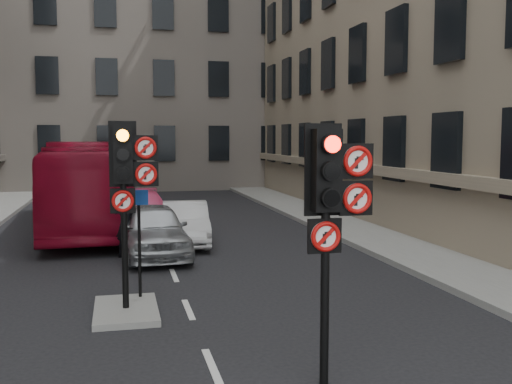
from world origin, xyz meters
name	(u,v)px	position (x,y,z in m)	size (l,w,h in m)	color
pavement_right	(377,235)	(7.20, 12.00, 0.08)	(3.00, 50.00, 0.16)	gray
centre_island	(126,311)	(-1.20, 5.00, 0.06)	(1.20, 2.00, 0.12)	gray
building_far	(133,45)	(0.00, 38.00, 10.00)	(30.00, 14.00, 20.00)	slate
signal_near	(332,198)	(1.49, 0.99, 2.58)	(0.91, 0.40, 3.58)	black
signal_far	(128,174)	(-1.11, 4.99, 2.70)	(0.91, 0.40, 3.58)	black
car_silver	(153,230)	(-0.35, 10.53, 0.76)	(1.78, 4.43, 1.51)	#9B9EA2
car_white	(185,223)	(0.76, 12.31, 0.66)	(1.41, 4.03, 1.33)	silver
car_pink	(143,210)	(-0.41, 16.06, 0.68)	(1.91, 4.69, 1.36)	#DA4072
bus_red	(84,186)	(-2.50, 16.21, 1.61)	(2.71, 11.58, 3.22)	maroon
motorcycle	(134,242)	(-0.91, 10.07, 0.52)	(0.48, 1.71, 1.03)	black
motorcyclist	(125,225)	(-1.13, 10.57, 0.91)	(0.67, 0.44, 1.83)	black
info_sign	(139,228)	(-0.90, 5.73, 1.54)	(0.38, 0.11, 2.21)	black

